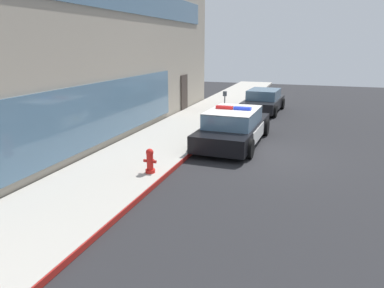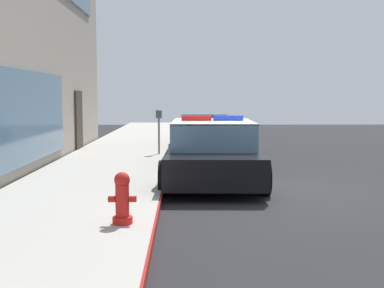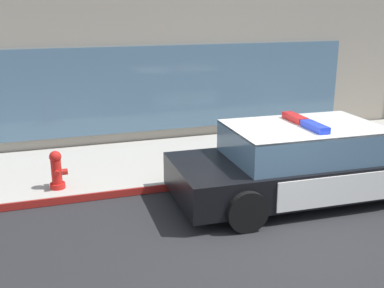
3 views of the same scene
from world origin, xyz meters
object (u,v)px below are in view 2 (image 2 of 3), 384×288
Objects in this scene: fire_hydrant at (122,199)px; parking_meter at (159,124)px; police_cruiser at (212,151)px; car_down_street at (205,131)px.

parking_meter is (8.55, -0.12, 0.58)m from fire_hydrant.
police_cruiser reaches higher than parking_meter.
car_down_street is (11.61, -1.67, 0.13)m from fire_hydrant.
police_cruiser reaches higher than fire_hydrant.
police_cruiser is at bearing -161.60° from parking_meter.
police_cruiser is 3.86× the size of parking_meter.
police_cruiser is 7.22m from car_down_street.
police_cruiser is at bearing -18.95° from fire_hydrant.
fire_hydrant is 11.73m from car_down_street.
car_down_street is 3.45m from parking_meter.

